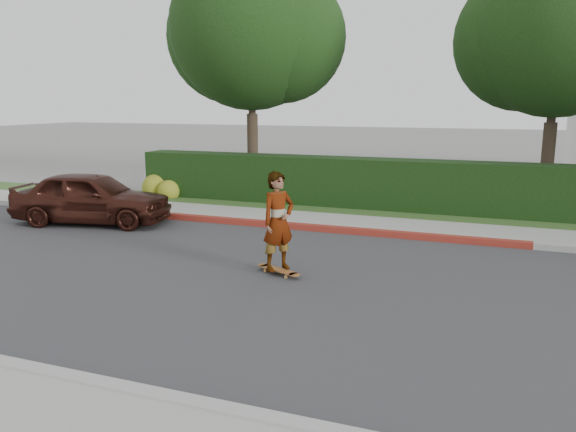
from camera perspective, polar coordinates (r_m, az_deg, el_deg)
name	(u,v)px	position (r m, az deg, el deg)	size (l,w,h in m)	color
ground	(475,308)	(9.16, 18.49, -8.87)	(120.00, 120.00, 0.00)	slate
road	(475,308)	(9.16, 18.50, -8.84)	(60.00, 8.00, 0.01)	#2D2D30
curb_far	(484,242)	(13.07, 19.26, -2.49)	(60.00, 0.20, 0.15)	#9E9E99
curb_red_section	(273,224)	(14.05, -1.53, -0.87)	(12.00, 0.21, 0.15)	maroon
sidewalk_far	(485,234)	(13.95, 19.36, -1.70)	(60.00, 1.60, 0.12)	gray
planting_strip	(486,221)	(15.52, 19.51, -0.45)	(60.00, 1.60, 0.10)	#2D4C1E
hedge	(378,185)	(16.30, 9.13, 3.13)	(15.00, 1.00, 1.50)	black
flowering_shrub	(160,189)	(18.62, -12.87, 2.73)	(1.40, 1.00, 0.90)	#2D4C19
tree_left	(253,33)	(19.05, -3.56, 18.07)	(5.99, 5.21, 8.00)	#33261C
tree_center	(558,35)	(17.94, 25.74, 16.23)	(5.66, 4.84, 7.44)	#33261C
skateboard	(278,270)	(10.27, -0.98, -5.51)	(1.01, 0.60, 0.09)	gold
skateboarder	(278,221)	(10.04, -1.00, -0.55)	(0.65, 0.43, 1.79)	white
car_maroon	(92,198)	(15.26, -19.33, 1.78)	(1.61, 4.00, 1.36)	#381812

